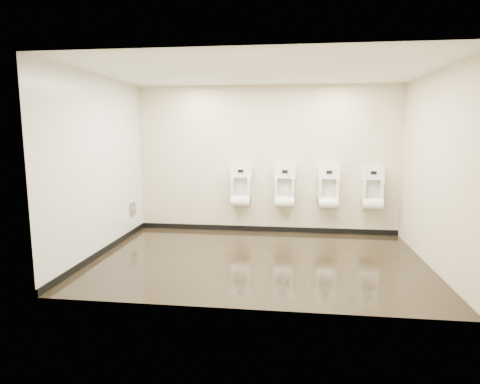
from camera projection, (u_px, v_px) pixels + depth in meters
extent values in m
cube|color=black|center=(258.00, 259.00, 6.15)|extent=(5.00, 3.50, 0.00)
cube|color=silver|center=(260.00, 71.00, 5.72)|extent=(5.00, 3.50, 0.00)
cube|color=beige|center=(266.00, 160.00, 7.65)|extent=(5.00, 0.02, 2.80)
cube|color=beige|center=(246.00, 184.00, 4.22)|extent=(5.00, 0.02, 2.80)
cube|color=beige|center=(99.00, 167.00, 6.24)|extent=(0.02, 3.50, 2.80)
cube|color=beige|center=(436.00, 171.00, 5.63)|extent=(0.02, 3.50, 2.80)
cube|color=silver|center=(100.00, 167.00, 6.24)|extent=(0.01, 3.50, 2.80)
cube|color=black|center=(265.00, 229.00, 7.84)|extent=(5.00, 0.02, 0.10)
cube|color=black|center=(104.00, 250.00, 6.45)|extent=(0.02, 3.50, 0.10)
cube|color=#9E9EA3|center=(132.00, 209.00, 7.55)|extent=(0.03, 0.25, 0.25)
cylinder|color=silver|center=(133.00, 209.00, 7.55)|extent=(0.02, 0.04, 0.04)
cube|color=silver|center=(241.00, 191.00, 7.67)|extent=(0.36, 0.26, 0.51)
cube|color=silver|center=(242.00, 188.00, 7.75)|extent=(0.27, 0.01, 0.39)
cylinder|color=silver|center=(241.00, 201.00, 7.63)|extent=(0.36, 0.22, 0.22)
cube|color=silver|center=(241.00, 172.00, 7.65)|extent=(0.40, 0.19, 0.22)
cube|color=black|center=(241.00, 171.00, 7.55)|extent=(0.10, 0.01, 0.06)
cube|color=silver|center=(241.00, 171.00, 7.55)|extent=(0.12, 0.01, 0.08)
cylinder|color=silver|center=(252.00, 172.00, 7.62)|extent=(0.01, 0.03, 0.03)
cube|color=silver|center=(284.00, 192.00, 7.57)|extent=(0.36, 0.26, 0.51)
cube|color=silver|center=(285.00, 189.00, 7.65)|extent=(0.27, 0.01, 0.39)
cylinder|color=silver|center=(284.00, 202.00, 7.53)|extent=(0.36, 0.22, 0.22)
cube|color=silver|center=(285.00, 172.00, 7.55)|extent=(0.40, 0.19, 0.22)
cube|color=black|center=(285.00, 172.00, 7.44)|extent=(0.10, 0.01, 0.06)
cube|color=silver|center=(285.00, 172.00, 7.45)|extent=(0.12, 0.01, 0.08)
cylinder|color=silver|center=(296.00, 172.00, 7.52)|extent=(0.01, 0.03, 0.03)
cube|color=silver|center=(328.00, 193.00, 7.47)|extent=(0.36, 0.26, 0.51)
cube|color=silver|center=(328.00, 190.00, 7.55)|extent=(0.27, 0.01, 0.39)
cylinder|color=silver|center=(328.00, 203.00, 7.43)|extent=(0.36, 0.22, 0.22)
cube|color=silver|center=(329.00, 173.00, 7.45)|extent=(0.40, 0.19, 0.22)
cube|color=black|center=(329.00, 172.00, 7.34)|extent=(0.10, 0.01, 0.06)
cube|color=silver|center=(329.00, 172.00, 7.35)|extent=(0.12, 0.01, 0.08)
cylinder|color=silver|center=(340.00, 173.00, 7.42)|extent=(0.01, 0.03, 0.03)
cube|color=silver|center=(372.00, 193.00, 7.37)|extent=(0.36, 0.26, 0.51)
cube|color=silver|center=(371.00, 191.00, 7.45)|extent=(0.27, 0.01, 0.39)
cylinder|color=silver|center=(372.00, 204.00, 7.33)|extent=(0.36, 0.22, 0.22)
cube|color=silver|center=(373.00, 173.00, 7.35)|extent=(0.40, 0.19, 0.22)
cube|color=black|center=(374.00, 173.00, 7.25)|extent=(0.10, 0.01, 0.06)
cube|color=silver|center=(374.00, 173.00, 7.25)|extent=(0.12, 0.01, 0.08)
cylinder|color=silver|center=(384.00, 173.00, 7.33)|extent=(0.01, 0.03, 0.03)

